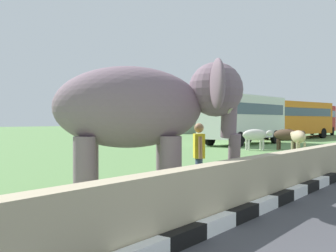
{
  "coord_description": "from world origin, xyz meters",
  "views": [
    {
      "loc": [
        -4.59,
        0.58,
        1.71
      ],
      "look_at": [
        2.54,
        5.79,
        1.6
      ],
      "focal_mm": 44.7,
      "sensor_mm": 36.0,
      "label": 1
    }
  ],
  "objects_px": {
    "bus_white": "(244,116)",
    "cow_mid": "(298,137)",
    "cow_far": "(256,135)",
    "person_handler": "(199,154)",
    "bus_red": "(316,118)",
    "cow_near": "(287,135)",
    "bus_orange": "(295,117)",
    "elephant": "(145,110)"
  },
  "relations": [
    {
      "from": "cow_near",
      "to": "elephant",
      "type": "bearing_deg",
      "value": -169.19
    },
    {
      "from": "bus_red",
      "to": "cow_far",
      "type": "bearing_deg",
      "value": -170.78
    },
    {
      "from": "person_handler",
      "to": "cow_near",
      "type": "distance_m",
      "value": 15.75
    },
    {
      "from": "bus_white",
      "to": "elephant",
      "type": "bearing_deg",
      "value": -159.36
    },
    {
      "from": "person_handler",
      "to": "elephant",
      "type": "bearing_deg",
      "value": 171.77
    },
    {
      "from": "bus_orange",
      "to": "bus_red",
      "type": "distance_m",
      "value": 9.08
    },
    {
      "from": "cow_far",
      "to": "person_handler",
      "type": "bearing_deg",
      "value": -160.74
    },
    {
      "from": "cow_far",
      "to": "cow_mid",
      "type": "bearing_deg",
      "value": -117.23
    },
    {
      "from": "person_handler",
      "to": "cow_mid",
      "type": "bearing_deg",
      "value": 8.64
    },
    {
      "from": "bus_red",
      "to": "cow_far",
      "type": "xyz_separation_m",
      "value": [
        -25.71,
        -4.17,
        -1.21
      ]
    },
    {
      "from": "bus_red",
      "to": "bus_orange",
      "type": "bearing_deg",
      "value": -175.47
    },
    {
      "from": "bus_white",
      "to": "cow_mid",
      "type": "bearing_deg",
      "value": -136.41
    },
    {
      "from": "bus_white",
      "to": "bus_orange",
      "type": "relative_size",
      "value": 0.84
    },
    {
      "from": "elephant",
      "to": "cow_far",
      "type": "xyz_separation_m",
      "value": [
        15.92,
        4.71,
        -1.07
      ]
    },
    {
      "from": "bus_white",
      "to": "bus_orange",
      "type": "height_order",
      "value": "same"
    },
    {
      "from": "bus_white",
      "to": "bus_red",
      "type": "distance_m",
      "value": 20.8
    },
    {
      "from": "elephant",
      "to": "cow_mid",
      "type": "distance_m",
      "value": 14.49
    },
    {
      "from": "elephant",
      "to": "person_handler",
      "type": "distance_m",
      "value": 2.02
    },
    {
      "from": "bus_white",
      "to": "bus_red",
      "type": "bearing_deg",
      "value": 2.84
    },
    {
      "from": "bus_red",
      "to": "cow_mid",
      "type": "xyz_separation_m",
      "value": [
        -27.28,
        -7.21,
        -1.21
      ]
    },
    {
      "from": "elephant",
      "to": "bus_white",
      "type": "height_order",
      "value": "bus_white"
    },
    {
      "from": "cow_near",
      "to": "bus_red",
      "type": "bearing_deg",
      "value": 12.9
    },
    {
      "from": "person_handler",
      "to": "bus_white",
      "type": "distance_m",
      "value": 20.8
    },
    {
      "from": "bus_orange",
      "to": "cow_mid",
      "type": "relative_size",
      "value": 5.72
    },
    {
      "from": "cow_near",
      "to": "cow_mid",
      "type": "bearing_deg",
      "value": -149.76
    },
    {
      "from": "person_handler",
      "to": "cow_far",
      "type": "bearing_deg",
      "value": 19.26
    },
    {
      "from": "person_handler",
      "to": "bus_red",
      "type": "xyz_separation_m",
      "value": [
        39.9,
        9.13,
        1.16
      ]
    },
    {
      "from": "cow_near",
      "to": "person_handler",
      "type": "bearing_deg",
      "value": -167.13
    },
    {
      "from": "bus_white",
      "to": "cow_mid",
      "type": "height_order",
      "value": "bus_white"
    },
    {
      "from": "bus_orange",
      "to": "bus_red",
      "type": "xyz_separation_m",
      "value": [
        9.05,
        0.72,
        -0.0
      ]
    },
    {
      "from": "elephant",
      "to": "person_handler",
      "type": "xyz_separation_m",
      "value": [
        1.72,
        -0.25,
        -1.02
      ]
    },
    {
      "from": "bus_white",
      "to": "bus_orange",
      "type": "xyz_separation_m",
      "value": [
        11.73,
        0.31,
        0.0
      ]
    },
    {
      "from": "bus_orange",
      "to": "cow_mid",
      "type": "height_order",
      "value": "bus_orange"
    },
    {
      "from": "person_handler",
      "to": "cow_near",
      "type": "xyz_separation_m",
      "value": [
        15.36,
        3.51,
        -0.06
      ]
    },
    {
      "from": "cow_near",
      "to": "cow_mid",
      "type": "distance_m",
      "value": 3.16
    },
    {
      "from": "cow_mid",
      "to": "cow_far",
      "type": "height_order",
      "value": "same"
    },
    {
      "from": "bus_orange",
      "to": "cow_far",
      "type": "height_order",
      "value": "bus_orange"
    },
    {
      "from": "cow_near",
      "to": "cow_mid",
      "type": "xyz_separation_m",
      "value": [
        -2.73,
        -1.59,
        0.0
      ]
    },
    {
      "from": "bus_red",
      "to": "cow_mid",
      "type": "relative_size",
      "value": 5.48
    },
    {
      "from": "bus_red",
      "to": "cow_far",
      "type": "height_order",
      "value": "bus_red"
    },
    {
      "from": "bus_white",
      "to": "cow_near",
      "type": "xyz_separation_m",
      "value": [
        -3.77,
        -4.59,
        -1.21
      ]
    },
    {
      "from": "cow_mid",
      "to": "person_handler",
      "type": "bearing_deg",
      "value": -171.36
    }
  ]
}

